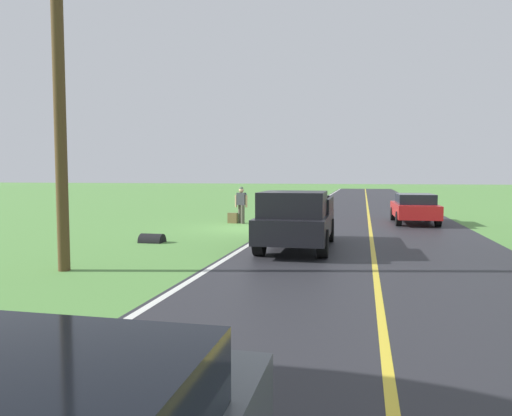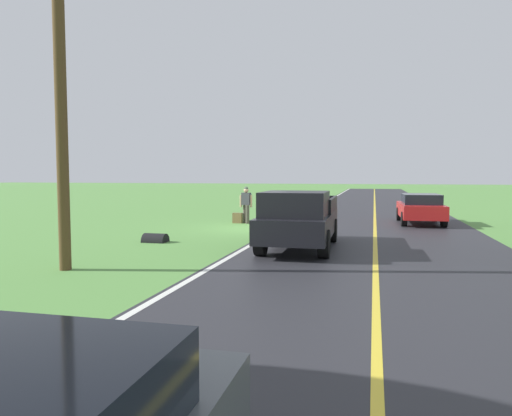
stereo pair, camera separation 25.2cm
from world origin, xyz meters
The scene contains 10 objects.
ground_plane centered at (0.00, 0.00, 0.00)m, with size 200.00×200.00×0.00m, color #568E42.
road_surface centered at (-5.03, 0.00, 0.00)m, with size 8.30×120.00×0.00m, color #28282D.
lane_edge_line centered at (-1.06, 0.00, 0.01)m, with size 0.16×117.60×0.00m, color silver.
lane_centre_line centered at (-5.03, 0.00, 0.01)m, with size 0.14×117.60×0.00m, color gold.
hitchhiker_walking centered at (0.93, -1.92, 0.98)m, with size 0.62×0.53×1.75m.
suitcase_carried centered at (1.35, -1.87, 0.25)m, with size 0.20×0.46×0.49m, color brown.
pickup_truck_passing centered at (-2.72, 5.28, 0.97)m, with size 2.16×5.43×1.82m.
sedan_near_oncoming centered at (-7.10, -3.72, 0.75)m, with size 2.02×4.45×1.41m.
utility_pole_roadside centered at (2.31, 9.84, 4.03)m, with size 0.28×0.28×8.05m, color brown.
drainage_culvert centered at (2.32, 4.93, 0.00)m, with size 0.60×0.60×0.80m, color black.
Camera 1 is at (-4.71, 19.85, 2.31)m, focal length 33.26 mm.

